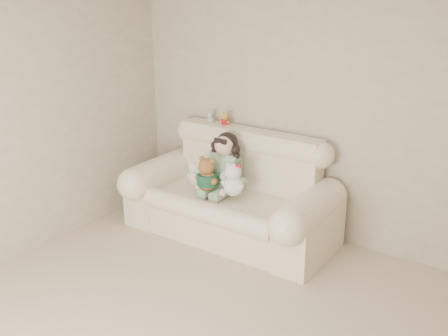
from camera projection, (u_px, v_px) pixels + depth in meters
wall_back at (338, 112)px, 4.87m from camera, size 4.50×0.00×4.50m
sofa at (230, 188)px, 5.20m from camera, size 2.10×0.95×1.03m
seated_child at (225, 162)px, 5.25m from camera, size 0.41×0.49×0.63m
brown_teddy at (207, 171)px, 5.11m from camera, size 0.29×0.24×0.40m
white_cat at (234, 176)px, 4.99m from camera, size 0.31×0.28×0.39m
cream_teddy at (195, 171)px, 5.28m from camera, size 0.23×0.20×0.29m
yellow_mini_bear at (225, 118)px, 5.48m from camera, size 0.13×0.11×0.17m
grey_mini_plush at (211, 116)px, 5.58m from camera, size 0.12×0.10×0.16m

